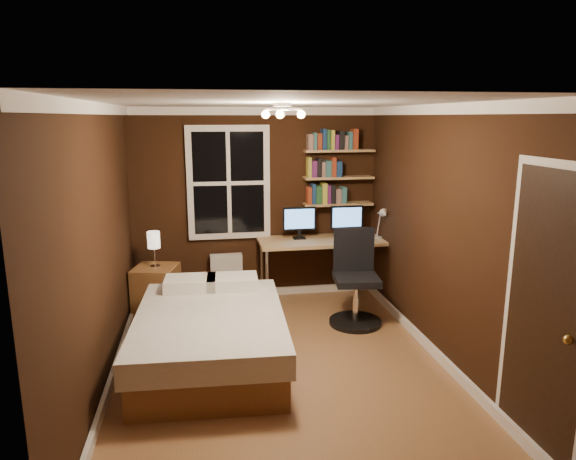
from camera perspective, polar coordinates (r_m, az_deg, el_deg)
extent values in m
plane|color=#93623A|center=(5.16, -0.76, -15.00)|extent=(4.20, 4.20, 0.00)
cube|color=black|center=(6.75, -3.60, 2.82)|extent=(3.20, 0.04, 2.50)
cube|color=black|center=(4.74, -20.27, -2.10)|extent=(0.04, 4.20, 2.50)
cube|color=black|center=(5.20, 16.88, -0.62)|extent=(0.04, 4.20, 2.50)
cube|color=white|center=(4.58, -0.85, 13.97)|extent=(3.20, 4.20, 0.02)
cube|color=white|center=(6.65, -6.61, 5.22)|extent=(1.06, 0.06, 1.46)
sphere|color=gold|center=(3.76, 28.70, -10.65)|extent=(0.06, 0.06, 0.06)
cube|color=tan|center=(6.84, 5.56, 2.90)|extent=(0.92, 0.22, 0.03)
cube|color=tan|center=(6.79, 5.62, 5.81)|extent=(0.92, 0.22, 0.03)
cube|color=tan|center=(6.76, 5.68, 8.76)|extent=(0.92, 0.22, 0.03)
cube|color=brown|center=(5.20, -8.55, -13.04)|extent=(1.42, 1.96, 0.30)
cube|color=silver|center=(5.09, -8.64, -10.33)|extent=(1.50, 2.02, 0.23)
cube|color=white|center=(5.74, -10.80, -5.85)|extent=(0.57, 0.41, 0.13)
cube|color=white|center=(5.72, -6.22, -5.74)|extent=(0.57, 0.41, 0.13)
cube|color=brown|center=(6.49, -14.39, -6.58)|extent=(0.59, 0.59, 0.61)
cube|color=silver|center=(6.84, -6.83, -5.24)|extent=(0.41, 0.14, 0.62)
cube|color=tan|center=(6.66, 4.29, -1.21)|extent=(1.75, 0.66, 0.04)
cylinder|color=beige|center=(6.35, -2.32, -5.76)|extent=(0.04, 0.04, 0.79)
cylinder|color=beige|center=(6.75, 11.59, -4.91)|extent=(0.04, 0.04, 0.79)
cylinder|color=beige|center=(6.90, -2.95, -4.28)|extent=(0.04, 0.04, 0.79)
cylinder|color=beige|center=(7.26, 9.95, -3.59)|extent=(0.04, 0.04, 0.79)
cylinder|color=black|center=(6.17, 7.47, -10.08)|extent=(0.61, 0.61, 0.05)
cylinder|color=silver|center=(6.08, 7.54, -7.86)|extent=(0.07, 0.07, 0.46)
cube|color=black|center=(5.99, 7.61, -5.45)|extent=(0.55, 0.55, 0.08)
cube|color=black|center=(6.11, 7.32, -2.14)|extent=(0.48, 0.11, 0.52)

